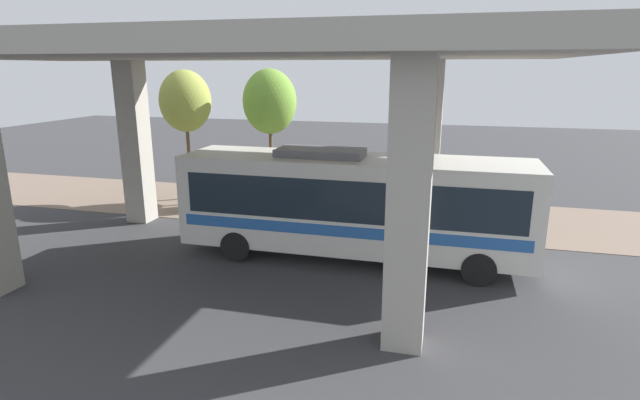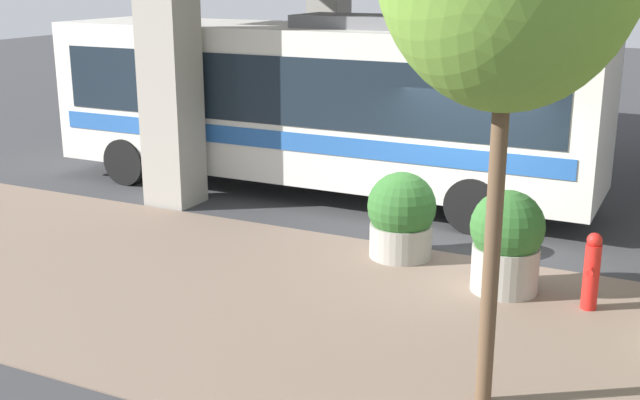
{
  "view_description": "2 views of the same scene",
  "coord_description": "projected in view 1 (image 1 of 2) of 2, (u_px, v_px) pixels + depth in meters",
  "views": [
    {
      "loc": [
        17.93,
        6.49,
        6.14
      ],
      "look_at": [
        -0.47,
        1.68,
        1.11
      ],
      "focal_mm": 28.0,
      "sensor_mm": 36.0,
      "label": 1
    },
    {
      "loc": [
        -11.97,
        -3.57,
        4.42
      ],
      "look_at": [
        -0.79,
        1.92,
        0.87
      ],
      "focal_mm": 45.0,
      "sensor_mm": 36.0,
      "label": 2
    }
  ],
  "objects": [
    {
      "name": "ground_plane",
      "position": [
        276.0,
        227.0,
        19.93
      ],
      "size": [
        80.0,
        80.0,
        0.0
      ],
      "primitive_type": "plane",
      "color": "#38383A",
      "rests_on": "ground"
    },
    {
      "name": "sidewalk_strip",
      "position": [
        298.0,
        207.0,
        22.73
      ],
      "size": [
        6.0,
        40.0,
        0.02
      ],
      "color": "#7A6656",
      "rests_on": "ground"
    },
    {
      "name": "overpass",
      "position": [
        226.0,
        67.0,
        14.61
      ],
      "size": [
        9.4,
        19.47,
        7.04
      ],
      "color": "#9E998E",
      "rests_on": "ground"
    },
    {
      "name": "bus",
      "position": [
        354.0,
        201.0,
        16.23
      ],
      "size": [
        2.79,
        11.27,
        3.63
      ],
      "color": "silver",
      "rests_on": "ground"
    },
    {
      "name": "fire_hydrant",
      "position": [
        234.0,
        201.0,
        21.62
      ],
      "size": [
        0.45,
        0.21,
        1.1
      ],
      "color": "red",
      "rests_on": "ground"
    },
    {
      "name": "planter_front",
      "position": [
        295.0,
        208.0,
        20.08
      ],
      "size": [
        1.09,
        1.09,
        1.4
      ],
      "color": "#9E998E",
      "rests_on": "ground"
    },
    {
      "name": "planter_middle",
      "position": [
        258.0,
        199.0,
        21.15
      ],
      "size": [
        1.05,
        1.05,
        1.5
      ],
      "color": "#9E998E",
      "rests_on": "ground"
    },
    {
      "name": "planter_back",
      "position": [
        206.0,
        192.0,
        22.33
      ],
      "size": [
        1.35,
        1.35,
        1.6
      ],
      "color": "#9E998E",
      "rests_on": "ground"
    },
    {
      "name": "street_tree_near",
      "position": [
        185.0,
        101.0,
        23.08
      ],
      "size": [
        2.37,
        2.37,
        6.1
      ],
      "color": "brown",
      "rests_on": "ground"
    },
    {
      "name": "street_tree_far",
      "position": [
        270.0,
        102.0,
        23.28
      ],
      "size": [
        2.51,
        2.51,
        6.14
      ],
      "color": "brown",
      "rests_on": "ground"
    }
  ]
}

